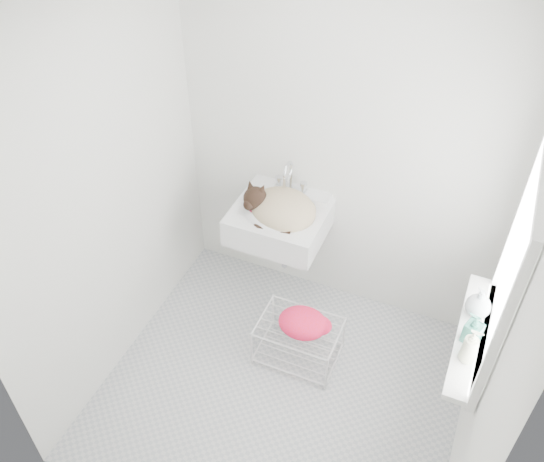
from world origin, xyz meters
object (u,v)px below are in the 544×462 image
at_px(wire_rack, 298,341).
at_px(bottle_c, 475,313).
at_px(cat, 280,208).
at_px(bottle_a, 465,359).
at_px(bottle_b, 470,340).
at_px(sink, 279,210).

bearing_deg(wire_rack, bottle_c, 2.23).
xyz_separation_m(wire_rack, bottle_c, (1.00, 0.04, 0.70)).
bearing_deg(cat, bottle_a, -20.39).
xyz_separation_m(cat, bottle_b, (1.32, -0.58, -0.04)).
height_order(wire_rack, bottle_a, bottle_a).
relative_size(bottle_b, bottle_c, 1.04).
bearing_deg(bottle_c, bottle_b, -90.00).
relative_size(bottle_a, bottle_b, 1.00).
bearing_deg(bottle_b, bottle_c, 90.00).
xyz_separation_m(cat, wire_rack, (0.32, -0.42, -0.74)).
xyz_separation_m(sink, bottle_c, (1.33, -0.40, 0.00)).
relative_size(cat, bottle_a, 2.66).
relative_size(sink, bottle_c, 3.46).
bearing_deg(wire_rack, bottle_a, -16.12).
bearing_deg(bottle_a, sink, 151.33).
xyz_separation_m(sink, bottle_a, (1.33, -0.73, 0.00)).
bearing_deg(cat, bottle_c, -8.21).
bearing_deg(bottle_a, bottle_c, 90.00).
relative_size(wire_rack, bottle_a, 2.83).
height_order(cat, bottle_a, cat).
relative_size(sink, wire_rack, 1.17).
distance_m(sink, bottle_b, 1.46).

